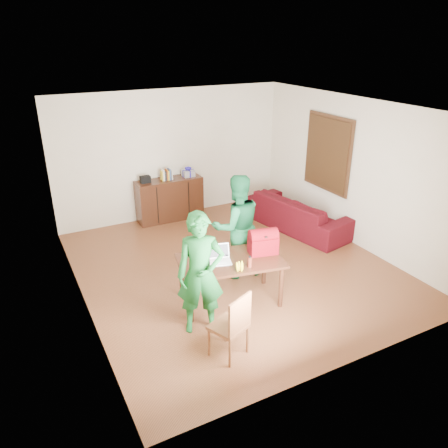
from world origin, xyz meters
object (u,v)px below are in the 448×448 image
sofa (298,213)px  person_far (237,226)px  person_near (201,274)px  red_bag (263,244)px  laptop (220,260)px  table (230,265)px  bottle (250,262)px  chair (229,337)px

sofa → person_far: bearing=106.0°
person_near → red_bag: 1.25m
laptop → table: bearing=18.6°
person_near → bottle: size_ratio=10.08×
person_far → laptop: size_ratio=4.68×
person_near → laptop: 0.64m
table → person_far: size_ratio=0.95×
bottle → red_bag: red_bag is taller
chair → laptop: laptop is taller
person_near → laptop: (0.49, 0.40, -0.11)m
table → sofa: bearing=45.9°
laptop → person_near: bearing=-123.0°
table → chair: (-0.58, -1.04, -0.36)m
person_near → bottle: person_near is taller
red_bag → laptop: bearing=-169.5°
table → person_near: person_near is taller
laptop → red_bag: size_ratio=0.89×
chair → sofa: (3.07, 2.76, 0.07)m
table → chair: chair is taller
person_near → sofa: person_near is taller
laptop → chair: bearing=-93.9°
chair → bottle: chair is taller
person_near → table: bearing=54.4°
table → person_near: 0.81m
table → red_bag: red_bag is taller
chair → person_far: person_far is taller
table → person_near: size_ratio=0.96×
table → bottle: bottle is taller
person_near → sofa: bearing=56.6°
chair → person_far: size_ratio=0.52×
person_far → red_bag: (0.05, -0.71, -0.01)m
table → bottle: bearing=-54.4°
person_far → laptop: 0.95m
person_far → red_bag: size_ratio=4.15×
person_far → laptop: person_far is taller
laptop → bottle: laptop is taller
chair → laptop: size_ratio=2.43×
table → person_far: 0.87m
person_near → person_far: (1.14, 1.09, 0.01)m
table → red_bag: bearing=7.8°
table → person_far: bearing=66.3°
person_near → sofa: 3.84m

